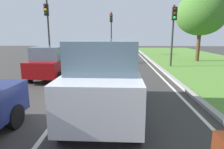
{
  "coord_description": "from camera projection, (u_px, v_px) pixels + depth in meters",
  "views": [
    {
      "loc": [
        1.12,
        3.29,
        2.44
      ],
      "look_at": [
        0.92,
        9.2,
        1.2
      ],
      "focal_mm": 31.0,
      "sensor_mm": 36.0,
      "label": 1
    }
  ],
  "objects": [
    {
      "name": "ground_plane",
      "position": [
        99.0,
        78.0,
        11.02
      ],
      "size": [
        60.0,
        60.0,
        0.0
      ],
      "primitive_type": "plane",
      "color": "#383533"
    },
    {
      "name": "lane_line_center",
      "position": [
        87.0,
        78.0,
        11.04
      ],
      "size": [
        0.12,
        32.0,
        0.01
      ],
      "primitive_type": "cube",
      "color": "silver",
      "rests_on": "ground"
    },
    {
      "name": "lane_line_right_edge",
      "position": [
        162.0,
        78.0,
        10.89
      ],
      "size": [
        0.12,
        32.0,
        0.01
      ],
      "primitive_type": "cube",
      "color": "silver",
      "rests_on": "ground"
    },
    {
      "name": "curb_right",
      "position": [
        172.0,
        77.0,
        10.87
      ],
      "size": [
        0.24,
        48.0,
        0.12
      ],
      "primitive_type": "cube",
      "color": "#9E9B93",
      "rests_on": "ground"
    },
    {
      "name": "car_suv_ahead",
      "position": [
        105.0,
        78.0,
        5.78
      ],
      "size": [
        2.02,
        4.52,
        2.28
      ],
      "rotation": [
        0.0,
        0.0,
        -0.01
      ],
      "color": "silver",
      "rests_on": "ground"
    },
    {
      "name": "car_hatchback_far",
      "position": [
        52.0,
        62.0,
        10.8
      ],
      "size": [
        1.84,
        3.76,
        1.78
      ],
      "rotation": [
        0.0,
        0.0,
        -0.04
      ],
      "color": "maroon",
      "rests_on": "ground"
    },
    {
      "name": "traffic_light_near_right",
      "position": [
        174.0,
        25.0,
        13.86
      ],
      "size": [
        0.32,
        0.5,
        4.47
      ],
      "color": "#2D2D2D",
      "rests_on": "ground"
    },
    {
      "name": "traffic_light_overhead_left",
      "position": [
        47.0,
        22.0,
        15.62
      ],
      "size": [
        0.32,
        0.5,
        5.11
      ],
      "color": "#2D2D2D",
      "rests_on": "ground"
    },
    {
      "name": "traffic_light_far_median",
      "position": [
        111.0,
        26.0,
        22.23
      ],
      "size": [
        0.32,
        0.5,
        4.9
      ],
      "color": "#2D2D2D",
      "rests_on": "ground"
    },
    {
      "name": "tree_roadside_far",
      "position": [
        201.0,
        14.0,
        16.67
      ],
      "size": [
        4.28,
        4.28,
        5.95
      ],
      "color": "#4C331E",
      "rests_on": "ground"
    }
  ]
}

